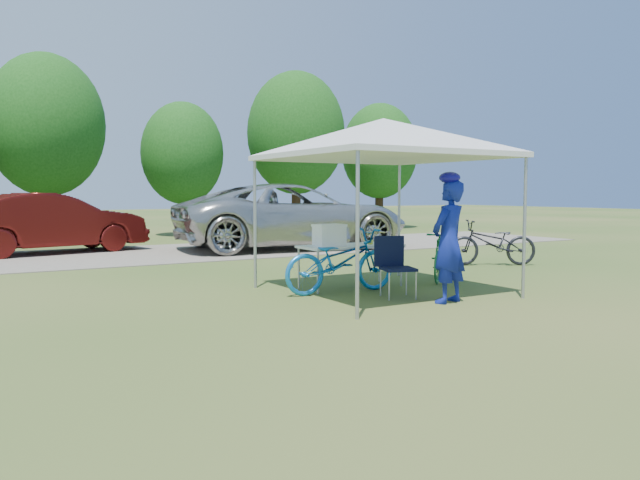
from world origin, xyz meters
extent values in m
plane|color=#2D5119|center=(0.00, 0.00, 0.00)|extent=(100.00, 100.00, 0.00)
cube|color=gray|center=(0.00, 8.00, 0.01)|extent=(24.00, 5.00, 0.02)
cylinder|color=#A5A5AA|center=(-1.50, -1.50, 1.05)|extent=(0.05, 0.05, 2.10)
cylinder|color=#A5A5AA|center=(1.50, -1.50, 1.05)|extent=(0.05, 0.05, 2.10)
cylinder|color=#A5A5AA|center=(-1.50, 1.50, 1.05)|extent=(0.05, 0.05, 2.10)
cylinder|color=#A5A5AA|center=(1.50, 1.50, 1.05)|extent=(0.05, 0.05, 2.10)
cube|color=silver|center=(0.00, 0.00, 2.14)|extent=(3.15, 3.15, 0.08)
pyramid|color=silver|center=(0.00, 0.00, 2.73)|extent=(4.53, 4.53, 0.55)
cylinder|color=#382314|center=(-3.00, 14.30, 1.01)|extent=(0.36, 0.36, 2.03)
ellipsoid|color=#144711|center=(-3.00, 14.30, 3.77)|extent=(3.71, 3.71, 4.64)
cylinder|color=#382314|center=(1.50, 14.10, 0.80)|extent=(0.36, 0.36, 1.61)
ellipsoid|color=#144711|center=(1.50, 14.10, 2.99)|extent=(2.94, 2.94, 3.68)
cylinder|color=#382314|center=(6.00, 13.80, 1.05)|extent=(0.36, 0.36, 2.10)
ellipsoid|color=#144711|center=(6.00, 13.80, 3.90)|extent=(3.84, 3.84, 4.80)
cylinder|color=#382314|center=(10.50, 14.40, 0.91)|extent=(0.36, 0.36, 1.82)
ellipsoid|color=#144711|center=(10.50, 14.40, 3.38)|extent=(3.33, 3.33, 4.16)
cube|color=white|center=(-0.11, 0.73, 0.69)|extent=(1.74, 0.72, 0.04)
cylinder|color=#A5A5AA|center=(-0.93, 0.42, 0.34)|extent=(0.04, 0.04, 0.68)
cylinder|color=#A5A5AA|center=(0.71, 0.42, 0.34)|extent=(0.04, 0.04, 0.68)
cylinder|color=#A5A5AA|center=(-0.93, 1.04, 0.34)|extent=(0.04, 0.04, 0.68)
cylinder|color=#A5A5AA|center=(0.71, 1.04, 0.34)|extent=(0.04, 0.04, 0.68)
cube|color=black|center=(-0.07, -0.49, 0.44)|extent=(0.59, 0.59, 0.04)
cube|color=black|center=(-0.07, -0.26, 0.69)|extent=(0.46, 0.19, 0.47)
cylinder|color=#A5A5AA|center=(-0.28, -0.70, 0.21)|extent=(0.02, 0.02, 0.42)
cylinder|color=#A5A5AA|center=(0.14, -0.70, 0.21)|extent=(0.02, 0.02, 0.42)
cylinder|color=#A5A5AA|center=(-0.28, -0.28, 0.21)|extent=(0.02, 0.02, 0.42)
cylinder|color=#A5A5AA|center=(0.14, -0.28, 0.21)|extent=(0.02, 0.02, 0.42)
cube|color=white|center=(-0.53, 0.73, 0.87)|extent=(0.47, 0.31, 0.31)
cube|color=white|center=(-0.53, 0.73, 1.05)|extent=(0.49, 0.33, 0.04)
cylinder|color=#C0D331|center=(0.25, 0.68, 0.75)|extent=(0.09, 0.09, 0.07)
imported|color=navy|center=(0.29, -1.19, 0.88)|extent=(0.73, 0.59, 1.76)
imported|color=blue|center=(-0.56, 0.35, 0.51)|extent=(1.96, 0.76, 1.01)
imported|color=#176937|center=(1.69, 0.51, 0.46)|extent=(1.45, 1.31, 0.92)
imported|color=black|center=(4.26, 1.75, 0.49)|extent=(1.96, 1.50, 0.99)
imported|color=beige|center=(2.41, 7.45, 0.92)|extent=(6.82, 3.78, 1.80)
imported|color=#470E0B|center=(-3.58, 9.46, 0.79)|extent=(4.94, 2.55, 1.55)
camera|label=1|loc=(-5.85, -7.87, 1.59)|focal=35.00mm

